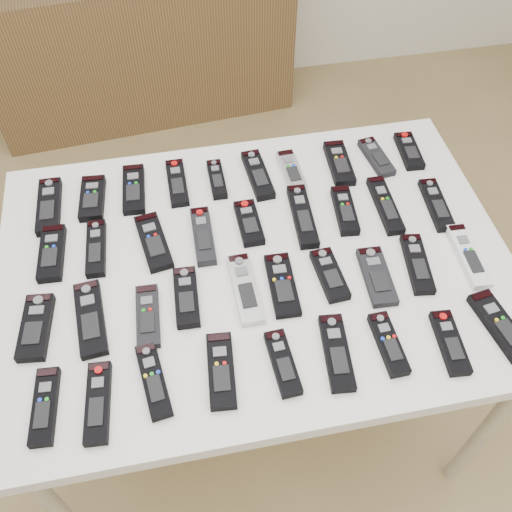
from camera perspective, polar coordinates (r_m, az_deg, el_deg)
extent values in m
plane|color=olive|center=(2.03, -1.08, -16.24)|extent=(4.00, 4.00, 0.00)
cube|color=white|center=(1.41, 0.00, -1.00)|extent=(1.25, 0.88, 0.04)
cylinder|color=beige|center=(1.74, 21.97, -15.83)|extent=(0.04, 0.04, 0.74)
cylinder|color=beige|center=(1.99, -18.41, -1.63)|extent=(0.04, 0.04, 0.74)
cylinder|color=beige|center=(2.08, 13.47, 3.09)|extent=(0.04, 0.04, 0.74)
cube|color=#4E301F|center=(2.96, -11.43, 19.75)|extent=(1.46, 0.50, 0.72)
cube|color=black|center=(1.59, -19.99, 4.70)|extent=(0.06, 0.19, 0.02)
cube|color=black|center=(1.58, -16.04, 5.57)|extent=(0.07, 0.16, 0.02)
cube|color=black|center=(1.58, -12.13, 6.55)|extent=(0.07, 0.18, 0.02)
cube|color=black|center=(1.58, -7.89, 7.26)|extent=(0.05, 0.17, 0.02)
cube|color=black|center=(1.57, -3.93, 7.66)|extent=(0.04, 0.14, 0.02)
cube|color=black|center=(1.58, 0.18, 8.12)|extent=(0.06, 0.18, 0.02)
cube|color=#B7B7BC|center=(1.59, 3.56, 8.40)|extent=(0.05, 0.16, 0.02)
cube|color=black|center=(1.63, 8.32, 9.16)|extent=(0.07, 0.17, 0.02)
cube|color=black|center=(1.67, 11.94, 9.63)|extent=(0.07, 0.16, 0.02)
cube|color=black|center=(1.71, 15.06, 10.11)|extent=(0.06, 0.15, 0.02)
cube|color=black|center=(1.48, -19.75, 0.27)|extent=(0.07, 0.17, 0.02)
cube|color=black|center=(1.46, -15.70, 0.75)|extent=(0.05, 0.17, 0.02)
cube|color=black|center=(1.44, -10.21, 1.41)|extent=(0.09, 0.19, 0.02)
cube|color=black|center=(1.44, -5.31, 2.01)|extent=(0.05, 0.18, 0.02)
cube|color=black|center=(1.46, -0.71, 3.34)|extent=(0.06, 0.14, 0.02)
cube|color=black|center=(1.48, 4.67, 4.00)|extent=(0.06, 0.21, 0.02)
cube|color=black|center=(1.51, 8.88, 4.53)|extent=(0.06, 0.16, 0.02)
cube|color=black|center=(1.54, 12.79, 4.99)|extent=(0.05, 0.20, 0.02)
cube|color=black|center=(1.58, 17.59, 4.91)|extent=(0.06, 0.18, 0.02)
cube|color=black|center=(1.37, -21.16, -6.65)|extent=(0.08, 0.17, 0.02)
cube|color=black|center=(1.34, -16.22, -6.03)|extent=(0.08, 0.20, 0.02)
cube|color=black|center=(1.32, -10.77, -5.93)|extent=(0.06, 0.16, 0.02)
cube|color=black|center=(1.33, -6.97, -4.11)|extent=(0.06, 0.16, 0.02)
cube|color=#B7B7BC|center=(1.33, -1.08, -3.28)|extent=(0.06, 0.20, 0.02)
cube|color=black|center=(1.34, 2.64, -2.91)|extent=(0.07, 0.18, 0.02)
cube|color=black|center=(1.37, 7.38, -1.88)|extent=(0.06, 0.15, 0.02)
cube|color=black|center=(1.39, 11.98, -2.01)|extent=(0.07, 0.17, 0.02)
cube|color=black|center=(1.43, 15.82, -0.75)|extent=(0.07, 0.18, 0.02)
cube|color=silver|center=(1.49, 20.45, 0.01)|extent=(0.05, 0.19, 0.02)
cube|color=black|center=(1.27, -20.36, -13.91)|extent=(0.06, 0.17, 0.02)
cube|color=black|center=(1.24, -15.52, -13.94)|extent=(0.06, 0.18, 0.02)
cube|color=black|center=(1.23, -10.20, -12.15)|extent=(0.07, 0.18, 0.02)
cube|color=black|center=(1.23, -3.50, -11.35)|extent=(0.07, 0.18, 0.02)
cube|color=black|center=(1.23, 2.70, -10.63)|extent=(0.05, 0.15, 0.02)
cube|color=black|center=(1.26, 8.07, -9.52)|extent=(0.07, 0.19, 0.02)
cube|color=black|center=(1.29, 13.10, -8.55)|extent=(0.05, 0.15, 0.02)
cube|color=black|center=(1.33, 18.82, -8.19)|extent=(0.06, 0.16, 0.02)
cube|color=black|center=(1.39, 23.21, -6.41)|extent=(0.08, 0.19, 0.02)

